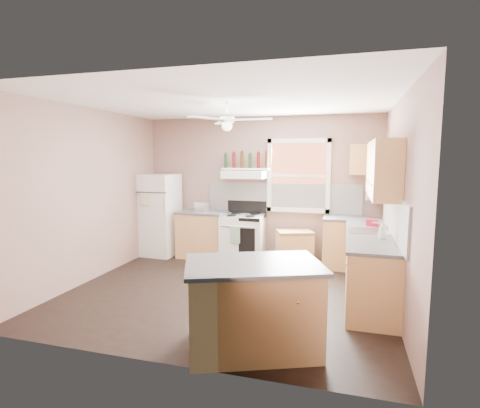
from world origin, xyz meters
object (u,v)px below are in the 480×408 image
(refrigerator, at_px, (159,215))
(stove, at_px, (243,238))
(island, at_px, (253,308))
(cart, at_px, (294,247))
(toaster, at_px, (202,207))

(refrigerator, relative_size, stove, 1.87)
(island, bearing_deg, refrigerator, 108.80)
(stove, bearing_deg, island, -75.42)
(stove, xyz_separation_m, cart, (0.98, -0.01, -0.12))
(cart, bearing_deg, refrigerator, 159.90)
(stove, relative_size, cart, 1.39)
(cart, height_order, island, island)
(refrigerator, bearing_deg, island, -45.88)
(toaster, distance_m, cart, 1.93)
(toaster, xyz_separation_m, island, (1.81, -3.19, -0.56))
(refrigerator, height_order, toaster, refrigerator)
(cart, relative_size, island, 0.49)
(toaster, bearing_deg, refrigerator, -153.37)
(refrigerator, height_order, cart, refrigerator)
(toaster, distance_m, stove, 1.00)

